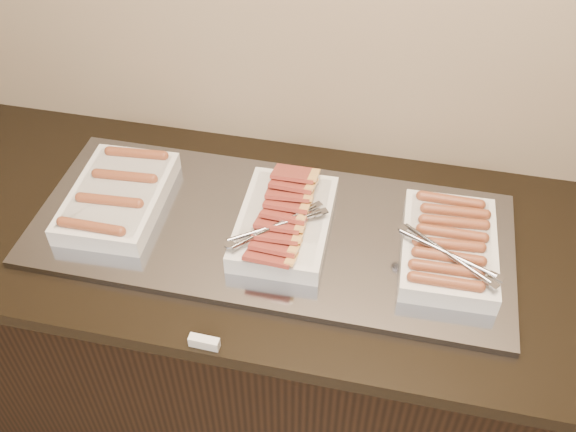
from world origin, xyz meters
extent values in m
cube|color=black|center=(0.00, 2.13, 0.43)|extent=(2.00, 0.70, 0.86)
cube|color=black|center=(0.00, 2.13, 0.88)|extent=(2.06, 0.76, 0.04)
cube|color=gray|center=(-0.01, 2.13, 0.91)|extent=(1.20, 0.50, 0.02)
cube|color=silver|center=(-0.42, 2.13, 0.95)|extent=(0.24, 0.35, 0.05)
cylinder|color=#9A4F2F|center=(-0.42, 1.99, 0.98)|extent=(0.15, 0.03, 0.03)
cylinder|color=#9A4F2F|center=(-0.41, 2.08, 0.98)|extent=(0.15, 0.04, 0.03)
cylinder|color=#9A4F2F|center=(-0.41, 2.18, 0.98)|extent=(0.15, 0.04, 0.03)
cylinder|color=#9A4F2F|center=(-0.42, 2.27, 0.98)|extent=(0.15, 0.04, 0.03)
cube|color=silver|center=(0.03, 2.13, 0.95)|extent=(0.23, 0.34, 0.05)
cube|color=maroon|center=(0.02, 2.00, 0.97)|extent=(0.12, 0.09, 0.04)
cube|color=maroon|center=(0.03, 2.03, 0.97)|extent=(0.12, 0.09, 0.04)
cube|color=maroon|center=(0.02, 2.06, 0.98)|extent=(0.11, 0.09, 0.04)
cube|color=maroon|center=(0.02, 2.10, 0.98)|extent=(0.11, 0.09, 0.04)
cube|color=maroon|center=(0.03, 2.13, 0.98)|extent=(0.12, 0.09, 0.04)
cube|color=maroon|center=(0.03, 2.16, 0.99)|extent=(0.11, 0.09, 0.04)
cube|color=maroon|center=(0.02, 2.20, 0.99)|extent=(0.12, 0.10, 0.04)
cube|color=maroon|center=(0.03, 2.23, 0.99)|extent=(0.11, 0.09, 0.04)
cube|color=maroon|center=(0.02, 2.26, 0.99)|extent=(0.11, 0.09, 0.04)
cube|color=silver|center=(0.43, 2.13, 0.95)|extent=(0.23, 0.34, 0.05)
cylinder|color=#9A4F2F|center=(0.42, 1.99, 0.98)|extent=(0.15, 0.03, 0.03)
cylinder|color=#9A4F2F|center=(0.42, 2.03, 0.98)|extent=(0.15, 0.03, 0.03)
cylinder|color=#9A4F2F|center=(0.42, 2.07, 0.98)|extent=(0.15, 0.03, 0.03)
cylinder|color=#9A4F2F|center=(0.42, 2.11, 0.98)|extent=(0.15, 0.04, 0.03)
cylinder|color=#9A4F2F|center=(0.43, 2.15, 0.98)|extent=(0.15, 0.03, 0.03)
cylinder|color=#9A4F2F|center=(0.43, 2.19, 0.98)|extent=(0.15, 0.04, 0.03)
cylinder|color=#9A4F2F|center=(0.43, 2.23, 0.98)|extent=(0.15, 0.03, 0.03)
cylinder|color=#9A4F2F|center=(0.42, 2.27, 0.98)|extent=(0.15, 0.03, 0.03)
cube|color=silver|center=(-0.07, 1.77, 0.91)|extent=(0.07, 0.02, 0.03)
camera|label=1|loc=(0.27, 1.04, 2.07)|focal=40.00mm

